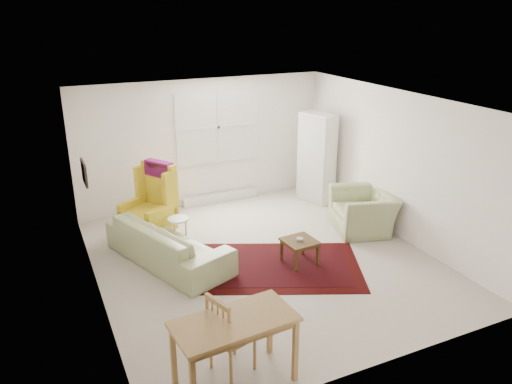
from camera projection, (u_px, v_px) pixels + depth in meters
name	position (u px, v px, depth m)	size (l,w,h in m)	color
room	(260.00, 181.00, 7.64)	(5.04, 5.54, 2.51)	#BFB2A3
rug	(279.00, 266.00, 7.68)	(2.49, 1.60, 0.02)	black
sofa	(168.00, 235.00, 7.70)	(2.26, 0.88, 0.91)	#949F6A
armchair	(363.00, 207.00, 8.83)	(1.10, 0.96, 0.86)	#949F6A
wingback_chair	(147.00, 202.00, 8.50)	(0.74, 0.78, 1.29)	gold
coffee_table	(299.00, 251.00, 7.74)	(0.48, 0.48, 0.40)	#493016
stool	(179.00, 231.00, 8.38)	(0.35, 0.35, 0.46)	white
cabinet	(317.00, 158.00, 10.03)	(0.38, 0.72, 1.81)	white
desk	(235.00, 352.00, 5.17)	(1.26, 0.63, 0.80)	#A27941
desk_chair	(232.00, 332.00, 5.36)	(0.42, 0.42, 0.96)	#A27941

